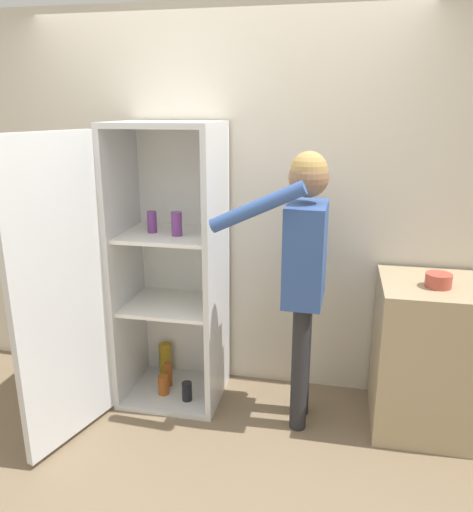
% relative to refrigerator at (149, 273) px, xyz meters
% --- Properties ---
extents(ground_plane, '(12.00, 12.00, 0.00)m').
position_rel_refrigerator_xyz_m(ground_plane, '(0.38, -0.55, -0.91)').
color(ground_plane, '#7A664C').
extents(wall_back, '(7.00, 0.06, 2.55)m').
position_rel_refrigerator_xyz_m(wall_back, '(0.38, 0.43, 0.37)').
color(wall_back, beige).
rests_on(wall_back, ground_plane).
extents(refrigerator, '(0.88, 1.21, 1.84)m').
position_rel_refrigerator_xyz_m(refrigerator, '(0.00, 0.00, 0.00)').
color(refrigerator, silver).
rests_on(refrigerator, ground_plane).
extents(person, '(0.63, 0.52, 1.69)m').
position_rel_refrigerator_xyz_m(person, '(0.98, -0.05, 0.19)').
color(person, '#262628').
rests_on(person, ground_plane).
extents(counter, '(0.66, 0.62, 0.94)m').
position_rel_refrigerator_xyz_m(counter, '(1.76, 0.08, -0.44)').
color(counter, tan).
rests_on(counter, ground_plane).
extents(bowl, '(0.15, 0.15, 0.08)m').
position_rel_refrigerator_xyz_m(bowl, '(1.74, 0.01, 0.07)').
color(bowl, '#B24738').
rests_on(bowl, counter).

